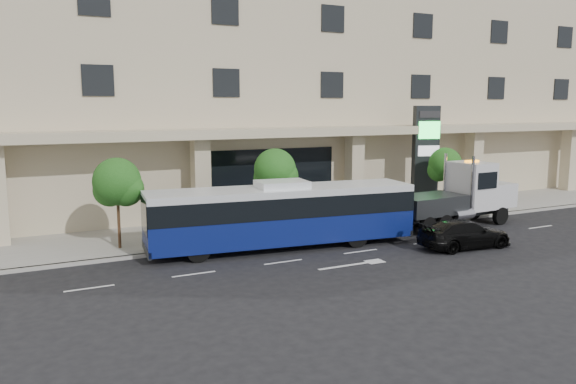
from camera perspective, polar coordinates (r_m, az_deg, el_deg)
name	(u,v)px	position (r m, az deg, el deg)	size (l,w,h in m)	color
ground	(343,244)	(27.65, 5.65, -5.33)	(120.00, 120.00, 0.00)	black
sidewalk	(297,224)	(31.86, 0.88, -3.26)	(120.00, 6.00, 0.15)	gray
curb	(323,235)	(29.29, 3.57, -4.35)	(120.00, 0.30, 0.15)	gray
convention_center	(229,59)	(40.85, -5.99, 13.28)	(60.00, 17.60, 20.00)	#C1B591
tree_left	(118,185)	(26.88, -16.92, 0.69)	(2.27, 2.20, 4.22)	#422B19
tree_mid	(275,173)	(29.24, -1.29, 1.98)	(2.28, 2.20, 4.38)	#422B19
tree_right	(445,166)	(35.66, 15.71, 2.51)	(2.10, 2.00, 4.04)	#422B19
city_bus	(282,214)	(26.53, -0.63, -2.25)	(12.96, 4.11, 3.23)	black
tow_truck	(460,197)	(32.95, 17.11, -0.46)	(8.87, 2.63, 4.03)	#2D3033
black_sedan	(464,234)	(28.04, 17.49, -4.08)	(1.90, 4.66, 1.35)	black
signage_pylon	(425,157)	(37.12, 13.78, 3.51)	(1.73, 0.99, 6.57)	black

